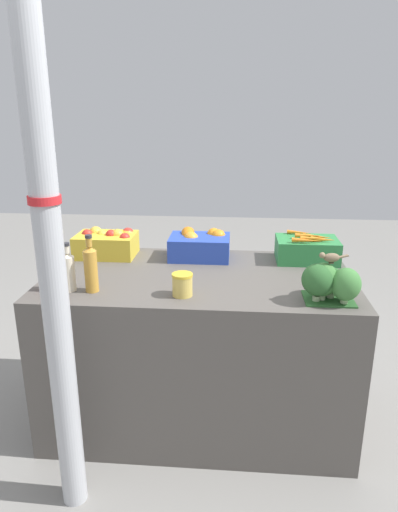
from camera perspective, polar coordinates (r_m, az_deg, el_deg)
ground_plane at (r=2.77m, az=0.00°, el=-18.82°), size 10.00×10.00×0.00m
market_table at (r=2.55m, az=0.00°, el=-11.21°), size 1.58×0.88×0.84m
support_pole at (r=1.74m, az=-18.59°, el=5.12°), size 0.12×0.12×2.60m
apple_crate at (r=2.71m, az=-11.32°, el=1.64°), size 0.34×0.24×0.16m
orange_crate at (r=2.62m, az=0.10°, el=1.40°), size 0.34×0.24×0.17m
carrot_crate at (r=2.63m, az=13.36°, el=0.84°), size 0.34×0.24×0.16m
broccoli_pile at (r=2.09m, az=15.90°, el=-3.03°), size 0.25×0.22×0.18m
juice_bottle_ruby at (r=2.26m, az=-18.70°, el=-1.54°), size 0.06×0.06×0.24m
juice_bottle_cloudy at (r=2.22m, az=-16.04°, el=-1.77°), size 0.06×0.06×0.23m
juice_bottle_amber at (r=2.17m, az=-13.38°, el=-1.43°), size 0.06×0.06×0.27m
pickle_jar at (r=2.09m, az=-2.09°, el=-3.59°), size 0.10×0.10×0.11m
sparrow_bird at (r=2.05m, az=16.13°, el=-0.16°), size 0.14×0.05×0.05m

